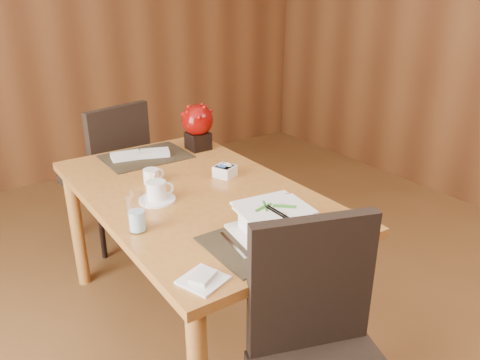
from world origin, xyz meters
TOP-DOWN VIEW (x-y plane):
  - back_wall at (0.00, 3.00)m, footprint 5.00×0.02m
  - dining_table at (0.00, 0.60)m, footprint 0.90×1.50m
  - placemat_near at (0.00, 0.05)m, footprint 0.45×0.33m
  - placemat_far at (0.00, 1.15)m, footprint 0.45×0.33m
  - soup_setting at (0.04, 0.06)m, footprint 0.32×0.32m
  - coffee_cup at (-0.19, 0.60)m, footprint 0.16×0.16m
  - water_glass at (-0.37, 0.39)m, footprint 0.09×0.09m
  - creamer_jug at (-0.13, 0.80)m, footprint 0.10×0.10m
  - sugar_caddy at (0.21, 0.67)m, footprint 0.12×0.12m
  - berry_decor at (0.31, 1.10)m, footprint 0.18×0.18m
  - napkins_far at (-0.02, 1.15)m, footprint 0.33×0.20m
  - bread_plate at (-0.33, -0.04)m, footprint 0.17×0.17m
  - near_chair at (-0.06, -0.33)m, footprint 0.57×0.57m
  - far_chair at (-0.04, 1.63)m, footprint 0.54×0.54m

SIDE VIEW (x-z plane):
  - far_chair at x=-0.04m, z-range 0.06..1.02m
  - near_chair at x=-0.06m, z-range 0.06..1.03m
  - dining_table at x=0.00m, z-range 0.28..1.03m
  - placemat_near at x=0.00m, z-range 0.75..0.76m
  - placemat_far at x=0.00m, z-range 0.75..0.76m
  - bread_plate at x=-0.33m, z-range 0.75..0.76m
  - napkins_far at x=-0.02m, z-range 0.76..0.78m
  - sugar_caddy at x=0.21m, z-range 0.75..0.81m
  - creamer_jug at x=-0.13m, z-range 0.75..0.82m
  - coffee_cup at x=-0.19m, z-range 0.74..0.84m
  - soup_setting at x=0.04m, z-range 0.75..0.87m
  - water_glass at x=-0.37m, z-range 0.75..0.91m
  - berry_decor at x=0.31m, z-range 0.77..1.03m
  - back_wall at x=0.00m, z-range 0.00..2.80m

